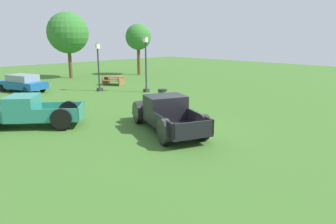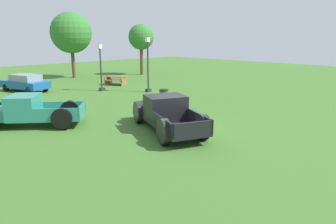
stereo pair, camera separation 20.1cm
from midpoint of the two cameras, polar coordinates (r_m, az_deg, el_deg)
ground_plane at (r=14.16m, az=1.89°, el=-3.49°), size 80.00×80.00×0.00m
pickup_truck_foreground at (r=14.23m, az=-1.00°, el=-0.19°), size 3.71×5.56×1.61m
pickup_truck_behind_left at (r=16.20m, az=-25.98°, el=-0.02°), size 4.98×4.52×1.53m
sedan_distant_a at (r=26.81m, az=-25.85°, el=4.95°), size 2.80×4.41×1.37m
lamp_post_near at (r=23.97m, az=-4.40°, el=9.07°), size 0.36×0.36×4.29m
lamp_post_far at (r=25.05m, az=-13.13°, el=8.36°), size 0.36×0.36×3.79m
picnic_table at (r=28.30m, az=-10.32°, el=6.04°), size 2.18×2.30×0.78m
trash_can at (r=19.76m, az=-1.34°, el=2.93°), size 0.59×0.59×0.95m
oak_tree_east at (r=35.56m, az=-5.78°, el=13.75°), size 2.88×2.88×5.71m
oak_tree_west at (r=34.08m, az=-18.42°, el=13.88°), size 4.21×4.21×6.78m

